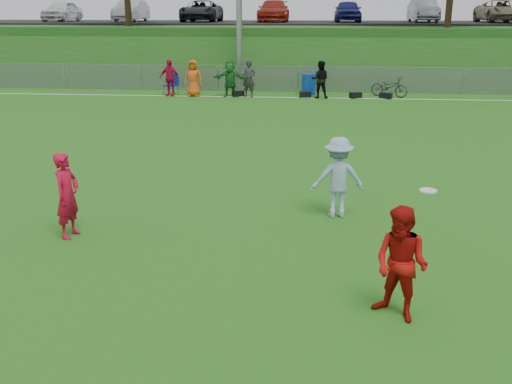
# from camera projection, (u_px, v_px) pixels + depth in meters

# --- Properties ---
(ground) EXTENTS (120.00, 120.00, 0.00)m
(ground) POSITION_uv_depth(u_px,v_px,m) (266.00, 256.00, 9.54)
(ground) COLOR #206816
(ground) RESTS_ON ground
(sideline_far) EXTENTS (60.00, 0.10, 0.01)m
(sideline_far) POSITION_uv_depth(u_px,v_px,m) (296.00, 98.00, 26.60)
(sideline_far) COLOR white
(sideline_far) RESTS_ON ground
(fence) EXTENTS (58.00, 0.06, 1.30)m
(fence) POSITION_uv_depth(u_px,v_px,m) (298.00, 79.00, 28.30)
(fence) COLOR gray
(fence) RESTS_ON ground
(berm) EXTENTS (120.00, 18.00, 3.00)m
(berm) POSITION_uv_depth(u_px,v_px,m) (302.00, 47.00, 38.46)
(berm) COLOR #1E4A15
(berm) RESTS_ON ground
(parking_lot) EXTENTS (120.00, 12.00, 0.10)m
(parking_lot) POSITION_uv_depth(u_px,v_px,m) (303.00, 23.00, 39.88)
(parking_lot) COLOR black
(parking_lot) RESTS_ON berm
(car_row) EXTENTS (32.04, 5.18, 1.44)m
(car_row) POSITION_uv_depth(u_px,v_px,m) (286.00, 11.00, 38.81)
(car_row) COLOR white
(car_row) RESTS_ON parking_lot
(spectator_row) EXTENTS (8.03, 0.70, 1.69)m
(spectator_row) POSITION_uv_depth(u_px,v_px,m) (234.00, 79.00, 26.60)
(spectator_row) COLOR #C40D39
(spectator_row) RESTS_ON ground
(gear_bags) EXTENTS (7.49, 0.51, 0.26)m
(gear_bags) POSITION_uv_depth(u_px,v_px,m) (321.00, 95.00, 26.55)
(gear_bags) COLOR black
(gear_bags) RESTS_ON ground
(player_red_left) EXTENTS (0.47, 0.63, 1.56)m
(player_red_left) POSITION_uv_depth(u_px,v_px,m) (67.00, 195.00, 10.12)
(player_red_left) COLOR red
(player_red_left) RESTS_ON ground
(player_red_center) EXTENTS (0.96, 0.92, 1.55)m
(player_red_center) POSITION_uv_depth(u_px,v_px,m) (401.00, 264.00, 7.39)
(player_red_center) COLOR #AD100C
(player_red_center) RESTS_ON ground
(player_blue) EXTENTS (1.13, 0.77, 1.60)m
(player_blue) POSITION_uv_depth(u_px,v_px,m) (338.00, 178.00, 11.12)
(player_blue) COLOR #92ADCB
(player_blue) RESTS_ON ground
(frisbee) EXTENTS (0.29, 0.29, 0.03)m
(frisbee) POSITION_uv_depth(u_px,v_px,m) (428.00, 191.00, 9.34)
(frisbee) COLOR silver
(frisbee) RESTS_ON ground
(recycling_bin) EXTENTS (0.83, 0.83, 1.00)m
(recycling_bin) POSITION_uv_depth(u_px,v_px,m) (309.00, 84.00, 27.34)
(recycling_bin) COLOR #0E389F
(recycling_bin) RESTS_ON ground
(camp_chair) EXTENTS (0.73, 0.74, 1.00)m
(camp_chair) POSITION_uv_depth(u_px,v_px,m) (171.00, 89.00, 27.37)
(camp_chair) COLOR #0F26AC
(camp_chair) RESTS_ON ground
(bicycle) EXTENTS (1.87, 1.42, 0.94)m
(bicycle) POSITION_uv_depth(u_px,v_px,m) (389.00, 87.00, 26.74)
(bicycle) COLOR #29292B
(bicycle) RESTS_ON ground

